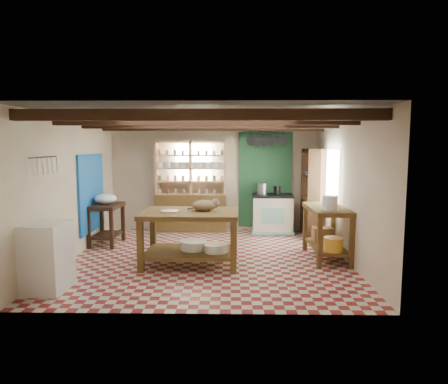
{
  "coord_description": "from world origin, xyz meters",
  "views": [
    {
      "loc": [
        0.42,
        -7.23,
        2.08
      ],
      "look_at": [
        0.28,
        0.3,
        1.19
      ],
      "focal_mm": 32.0,
      "sensor_mm": 36.0,
      "label": 1
    }
  ],
  "objects_px": {
    "white_cabinet": "(47,257)",
    "right_counter": "(327,233)",
    "stove": "(272,213)",
    "cat": "(205,205)",
    "work_table": "(190,238)",
    "prep_table": "(106,224)"
  },
  "relations": [
    {
      "from": "white_cabinet",
      "to": "cat",
      "type": "relative_size",
      "value": 2.32
    },
    {
      "from": "work_table",
      "to": "prep_table",
      "type": "distance_m",
      "value": 2.35
    },
    {
      "from": "work_table",
      "to": "right_counter",
      "type": "height_order",
      "value": "right_counter"
    },
    {
      "from": "work_table",
      "to": "cat",
      "type": "bearing_deg",
      "value": 11.31
    },
    {
      "from": "prep_table",
      "to": "white_cabinet",
      "type": "bearing_deg",
      "value": -87.89
    },
    {
      "from": "work_table",
      "to": "right_counter",
      "type": "xyz_separation_m",
      "value": [
        2.47,
        0.41,
        0.01
      ]
    },
    {
      "from": "work_table",
      "to": "cat",
      "type": "relative_size",
      "value": 3.92
    },
    {
      "from": "stove",
      "to": "cat",
      "type": "relative_size",
      "value": 2.23
    },
    {
      "from": "prep_table",
      "to": "right_counter",
      "type": "distance_m",
      "value": 4.49
    },
    {
      "from": "white_cabinet",
      "to": "cat",
      "type": "distance_m",
      "value": 2.61
    },
    {
      "from": "stove",
      "to": "cat",
      "type": "bearing_deg",
      "value": -117.84
    },
    {
      "from": "white_cabinet",
      "to": "right_counter",
      "type": "bearing_deg",
      "value": 23.5
    },
    {
      "from": "stove",
      "to": "prep_table",
      "type": "bearing_deg",
      "value": -159.66
    },
    {
      "from": "white_cabinet",
      "to": "cat",
      "type": "height_order",
      "value": "cat"
    },
    {
      "from": "stove",
      "to": "right_counter",
      "type": "distance_m",
      "value": 2.3
    },
    {
      "from": "white_cabinet",
      "to": "right_counter",
      "type": "relative_size",
      "value": 0.74
    },
    {
      "from": "white_cabinet",
      "to": "work_table",
      "type": "bearing_deg",
      "value": 36.2
    },
    {
      "from": "prep_table",
      "to": "cat",
      "type": "xyz_separation_m",
      "value": [
        2.16,
        -1.33,
        0.61
      ]
    },
    {
      "from": "right_counter",
      "to": "cat",
      "type": "xyz_separation_m",
      "value": [
        -2.22,
        -0.36,
        0.56
      ]
    },
    {
      "from": "stove",
      "to": "right_counter",
      "type": "xyz_separation_m",
      "value": [
        0.78,
        -2.16,
        0.02
      ]
    },
    {
      "from": "work_table",
      "to": "white_cabinet",
      "type": "bearing_deg",
      "value": -145.05
    },
    {
      "from": "cat",
      "to": "white_cabinet",
      "type": "bearing_deg",
      "value": -157.35
    }
  ]
}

